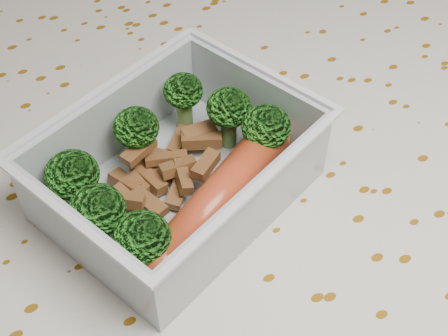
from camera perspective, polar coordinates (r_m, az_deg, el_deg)
dining_table at (r=0.57m, az=-0.71°, el=-7.50°), size 1.40×0.90×0.75m
tablecloth at (r=0.52m, az=-0.76°, el=-4.38°), size 1.46×0.96×0.19m
lunch_container at (r=0.47m, az=-4.22°, el=-0.67°), size 0.24×0.21×0.07m
broccoli_florets at (r=0.46m, az=-5.88°, el=0.81°), size 0.19×0.15×0.06m
meat_pile at (r=0.48m, az=-5.75°, el=-0.25°), size 0.11×0.09×0.03m
sausage at (r=0.45m, az=-0.19°, el=-2.51°), size 0.16×0.10×0.03m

